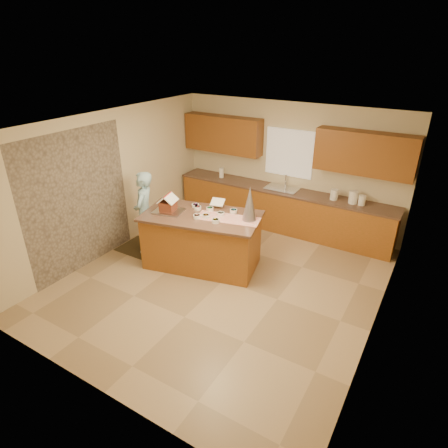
{
  "coord_description": "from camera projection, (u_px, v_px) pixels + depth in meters",
  "views": [
    {
      "loc": [
        2.89,
        -4.77,
        3.81
      ],
      "look_at": [
        -0.1,
        0.2,
        1.0
      ],
      "focal_mm": 30.55,
      "sensor_mm": 36.0,
      "label": 1
    }
  ],
  "objects": [
    {
      "name": "rug",
      "position": [
        146.0,
        249.0,
        7.68
      ],
      "size": [
        1.1,
        0.72,
        0.01
      ],
      "primitive_type": "cube",
      "color": "black",
      "rests_on": "floor"
    },
    {
      "name": "canister_c",
      "position": [
        362.0,
        200.0,
        7.36
      ],
      "size": [
        0.13,
        0.13,
        0.19
      ],
      "primitive_type": "cylinder",
      "color": "white",
      "rests_on": "back_counter_top"
    },
    {
      "name": "cookbook",
      "position": [
        218.0,
        202.0,
        7.01
      ],
      "size": [
        0.28,
        0.24,
        0.1
      ],
      "primitive_type": "cube",
      "rotation": [
        -1.13,
        0.0,
        0.23
      ],
      "color": "white",
      "rests_on": "island_top"
    },
    {
      "name": "stone_accent",
      "position": [
        78.0,
        202.0,
        6.67
      ],
      "size": [
        0.0,
        2.5,
        2.5
      ],
      "primitive_type": "plane",
      "rotation": [
        1.57,
        0.0,
        1.57
      ],
      "color": "gray",
      "rests_on": "wall_left"
    },
    {
      "name": "sink",
      "position": [
        282.0,
        191.0,
        8.19
      ],
      "size": [
        0.7,
        0.45,
        0.12
      ],
      "primitive_type": "cube",
      "color": "silver",
      "rests_on": "back_counter_top"
    },
    {
      "name": "upper_cabinet_right",
      "position": [
        365.0,
        153.0,
        7.12
      ],
      "size": [
        1.85,
        0.35,
        0.8
      ],
      "primitive_type": "cube",
      "color": "brown",
      "rests_on": "wall_back"
    },
    {
      "name": "upper_cabinet_left",
      "position": [
        223.0,
        134.0,
        8.56
      ],
      "size": [
        1.85,
        0.35,
        0.8
      ],
      "primitive_type": "cube",
      "color": "brown",
      "rests_on": "wall_back"
    },
    {
      "name": "island_top",
      "position": [
        201.0,
        216.0,
        6.75
      ],
      "size": [
        2.27,
        1.53,
        0.04
      ],
      "primitive_type": "cube",
      "rotation": [
        0.0,
        0.0,
        0.23
      ],
      "color": "brown",
      "rests_on": "island_base"
    },
    {
      "name": "back_counter_top",
      "position": [
        282.0,
        190.0,
        8.18
      ],
      "size": [
        4.85,
        0.63,
        0.04
      ],
      "primitive_type": "cube",
      "color": "brown",
      "rests_on": "back_counter_base"
    },
    {
      "name": "wall_back",
      "position": [
        289.0,
        166.0,
        8.22
      ],
      "size": [
        5.5,
        5.5,
        0.0
      ],
      "primitive_type": "plane",
      "color": "beige",
      "rests_on": "floor"
    },
    {
      "name": "tinsel_tree",
      "position": [
        250.0,
        204.0,
        6.42
      ],
      "size": [
        0.29,
        0.29,
        0.61
      ],
      "primitive_type": "cone",
      "rotation": [
        0.0,
        0.0,
        0.23
      ],
      "color": "#A7A6B2",
      "rests_on": "island_top"
    },
    {
      "name": "window_curtain",
      "position": [
        289.0,
        153.0,
        8.06
      ],
      "size": [
        1.05,
        0.03,
        1.0
      ],
      "primitive_type": "cube",
      "color": "white",
      "rests_on": "wall_back"
    },
    {
      "name": "canister_a",
      "position": [
        334.0,
        195.0,
        7.61
      ],
      "size": [
        0.15,
        0.15,
        0.21
      ],
      "primitive_type": "cylinder",
      "color": "white",
      "rests_on": "back_counter_top"
    },
    {
      "name": "canister_b",
      "position": [
        353.0,
        197.0,
        7.43
      ],
      "size": [
        0.17,
        0.17,
        0.25
      ],
      "primitive_type": "cylinder",
      "color": "white",
      "rests_on": "back_counter_top"
    },
    {
      "name": "gingerbread_house",
      "position": [
        168.0,
        205.0,
        6.8
      ],
      "size": [
        0.37,
        0.37,
        0.31
      ],
      "color": "maroon",
      "rests_on": "baking_tray"
    },
    {
      "name": "paper_towel",
      "position": [
        221.0,
        173.0,
        8.83
      ],
      "size": [
        0.11,
        0.11,
        0.23
      ],
      "primitive_type": "cylinder",
      "color": "white",
      "rests_on": "back_counter_top"
    },
    {
      "name": "wall_right",
      "position": [
        388.0,
        251.0,
        4.94
      ],
      "size": [
        5.5,
        5.5,
        0.0
      ],
      "primitive_type": "plane",
      "color": "beige",
      "rests_on": "floor"
    },
    {
      "name": "floor",
      "position": [
        223.0,
        281.0,
        6.68
      ],
      "size": [
        5.5,
        5.5,
        0.0
      ],
      "primitive_type": "plane",
      "color": "tan",
      "rests_on": "ground"
    },
    {
      "name": "back_counter_base",
      "position": [
        280.0,
        210.0,
        8.38
      ],
      "size": [
        4.8,
        0.6,
        0.88
      ],
      "primitive_type": "cube",
      "color": "#9E5020",
      "rests_on": "floor"
    },
    {
      "name": "boy",
      "position": [
        145.0,
        213.0,
        7.3
      ],
      "size": [
        0.59,
        0.7,
        1.62
      ],
      "primitive_type": "imported",
      "rotation": [
        0.0,
        0.0,
        -1.16
      ],
      "color": "#92BED0",
      "rests_on": "rug"
    },
    {
      "name": "faucet",
      "position": [
        286.0,
        181.0,
        8.25
      ],
      "size": [
        0.03,
        0.03,
        0.28
      ],
      "primitive_type": "cylinder",
      "color": "silver",
      "rests_on": "back_counter_top"
    },
    {
      "name": "table_runner",
      "position": [
        228.0,
        218.0,
        6.61
      ],
      "size": [
        1.17,
        0.64,
        0.01
      ],
      "primitive_type": "cube",
      "rotation": [
        0.0,
        0.0,
        0.23
      ],
      "color": "#AE180C",
      "rests_on": "island_top"
    },
    {
      "name": "ceiling",
      "position": [
        223.0,
        125.0,
        5.51
      ],
      "size": [
        5.5,
        5.5,
        0.0
      ],
      "primitive_type": "plane",
      "color": "silver",
      "rests_on": "floor"
    },
    {
      "name": "wall_front",
      "position": [
        87.0,
        301.0,
        3.98
      ],
      "size": [
        5.5,
        5.5,
        0.0
      ],
      "primitive_type": "plane",
      "color": "beige",
      "rests_on": "floor"
    },
    {
      "name": "candy_bowls",
      "position": [
        209.0,
        212.0,
        6.76
      ],
      "size": [
        0.86,
        0.66,
        0.06
      ],
      "color": "yellow",
      "rests_on": "island_top"
    },
    {
      "name": "island_base",
      "position": [
        202.0,
        241.0,
        6.97
      ],
      "size": [
        2.16,
        1.42,
        0.97
      ],
      "primitive_type": "cube",
      "rotation": [
        0.0,
        0.0,
        0.23
      ],
      "color": "#9E5020",
      "rests_on": "floor"
    },
    {
      "name": "wall_left",
      "position": [
        111.0,
        183.0,
        7.26
      ],
      "size": [
        5.5,
        5.5,
        0.0
      ],
      "primitive_type": "plane",
      "color": "beige",
      "rests_on": "floor"
    },
    {
      "name": "baking_tray",
      "position": [
        169.0,
        211.0,
        6.86
      ],
      "size": [
        0.58,
        0.48,
        0.03
      ],
      "primitive_type": "cube",
      "rotation": [
        0.0,
        0.0,
        0.23
      ],
      "color": "silver",
      "rests_on": "island_top"
    }
  ]
}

